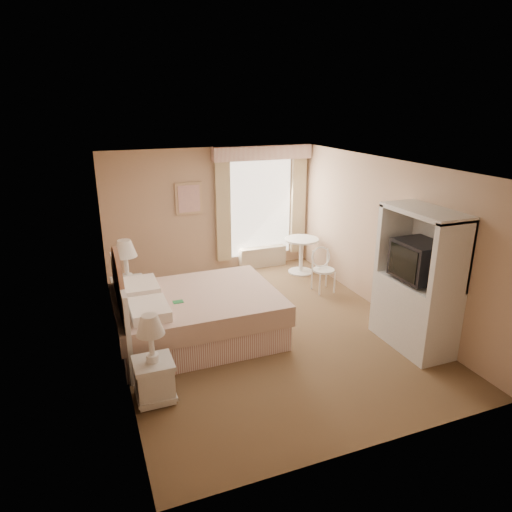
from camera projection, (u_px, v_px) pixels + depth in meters
name	position (u px, v px, depth m)	size (l,w,h in m)	color
room	(264.00, 252.00, 6.63)	(4.21, 5.51, 2.51)	brown
window	(262.00, 204.00, 9.30)	(2.05, 0.22, 2.51)	white
framed_art	(189.00, 199.00, 8.77)	(0.52, 0.04, 0.62)	tan
bed	(190.00, 315.00, 6.62)	(2.32, 1.82, 1.61)	tan
nightstand_near	(154.00, 369.00, 5.23)	(0.45, 0.45, 1.08)	silver
nightstand_far	(128.00, 287.00, 7.37)	(0.52, 0.52, 1.25)	silver
round_table	(301.00, 250.00, 9.20)	(0.68, 0.68, 0.72)	white
cafe_chair	(322.00, 266.00, 8.33)	(0.39, 0.39, 0.81)	white
armoire	(417.00, 291.00, 6.33)	(0.60, 1.20, 1.99)	silver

